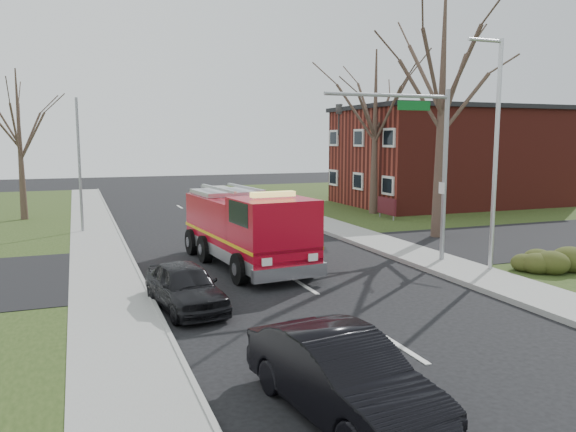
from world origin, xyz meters
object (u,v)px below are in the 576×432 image
object	(u,v)px
traffic_signal_mast	(418,144)
fire_engine	(247,230)
parked_car_gray	(342,376)
parked_car_maroon	(185,286)

from	to	relation	value
traffic_signal_mast	fire_engine	bearing A→B (deg)	160.07
fire_engine	parked_car_gray	size ratio (longest dim) A/B	1.73
traffic_signal_mast	parked_car_gray	bearing A→B (deg)	-129.03
fire_engine	traffic_signal_mast	bearing A→B (deg)	-25.15
traffic_signal_mast	parked_car_gray	size ratio (longest dim) A/B	1.48
parked_car_gray	parked_car_maroon	bearing A→B (deg)	92.36
traffic_signal_mast	parked_car_gray	world-z (taller)	traffic_signal_mast
parked_car_maroon	fire_engine	bearing A→B (deg)	47.72
parked_car_maroon	parked_car_gray	xyz separation A→B (m)	(1.40, -7.38, 0.08)
fire_engine	parked_car_maroon	bearing A→B (deg)	-130.06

